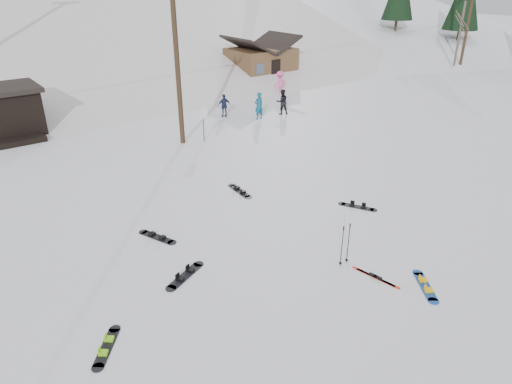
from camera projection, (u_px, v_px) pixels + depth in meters
ground at (352, 281)px, 13.56m from camera, size 200.00×200.00×0.00m
ski_slope at (20, 149)px, 58.37m from camera, size 60.00×85.24×65.97m
ridge_right at (275, 104)px, 74.95m from camera, size 45.66×93.98×54.59m
treeline_right at (302, 40)px, 63.36m from camera, size 20.00×60.00×10.00m
utility_pole at (176, 54)px, 22.71m from camera, size 2.00×0.26×9.00m
utility_pole_right at (469, 17)px, 42.24m from camera, size 2.00×0.26×9.00m
trail_sign at (203, 118)px, 24.48m from camera, size 0.50×0.09×1.85m
lift_hut at (9, 111)px, 25.35m from camera, size 3.40×4.10×2.75m
cabin at (261, 63)px, 38.35m from camera, size 5.39×4.40×3.77m
hero_snowboard at (425, 286)px, 13.31m from camera, size 1.10×1.38×0.11m
hero_skis at (376, 277)px, 13.71m from camera, size 0.36×1.59×0.08m
ski_poles at (345, 244)px, 14.09m from camera, size 0.38×0.10×1.40m
board_scatter_a at (185, 275)px, 13.78m from camera, size 1.59×0.90×0.12m
board_scatter_b at (157, 237)px, 15.80m from camera, size 0.79×1.55×0.11m
board_scatter_c at (107, 347)px, 11.14m from camera, size 1.09×1.29×0.11m
board_scatter_d at (358, 207)px, 17.86m from camera, size 0.87×1.40×0.11m
board_scatter_f at (240, 191)px, 19.16m from camera, size 0.42×1.69×0.12m
skier_teal at (259, 106)px, 28.40m from camera, size 0.62×0.41×1.69m
skier_dark at (282, 102)px, 29.44m from camera, size 0.97×0.88×1.61m
skier_pink at (280, 83)px, 34.25m from camera, size 1.17×0.73×1.75m
skier_navy at (224, 106)px, 28.90m from camera, size 0.92×0.57×1.46m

